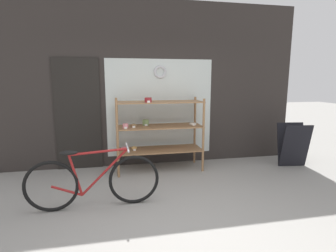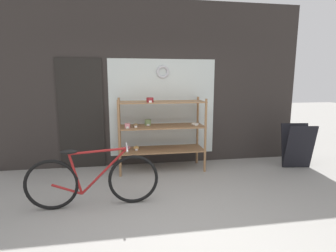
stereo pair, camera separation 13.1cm
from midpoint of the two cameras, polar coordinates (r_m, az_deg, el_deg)
name	(u,v)px [view 1 (the left image)]	position (r m, az deg, el deg)	size (l,w,h in m)	color
ground_plane	(178,225)	(3.32, 1.00, -20.83)	(30.00, 30.00, 0.00)	gray
storefront_facade	(148,87)	(5.24, -5.12, 8.55)	(6.09, 0.13, 3.21)	#2D2826
display_case	(158,127)	(4.91, -3.00, -0.32)	(1.60, 0.58, 1.39)	#8E6642
bicycle	(93,181)	(3.71, -16.93, -11.44)	(1.76, 0.46, 0.82)	black
sandwich_board	(293,145)	(5.71, 24.99, -3.77)	(0.58, 0.44, 0.85)	black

